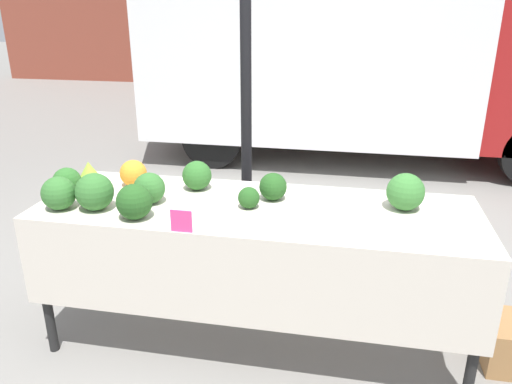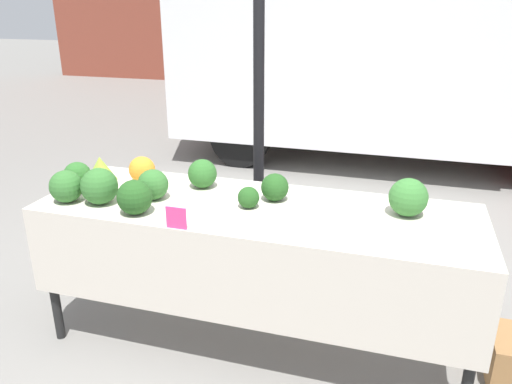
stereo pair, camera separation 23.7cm
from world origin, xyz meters
TOP-DOWN VIEW (x-y plane):
  - ground_plane at (0.00, 0.00)m, footprint 40.00×40.00m
  - tent_pole at (-0.21, 0.77)m, footprint 0.07×0.07m
  - parked_truck at (0.45, 3.95)m, footprint 5.11×2.22m
  - market_table at (0.00, -0.06)m, footprint 2.26×0.74m
  - orange_cauliflower at (-0.74, 0.17)m, footprint 0.15×0.15m
  - romanesco_head at (-0.99, 0.13)m, footprint 0.18×0.18m
  - broccoli_head_0 at (-0.37, 0.19)m, footprint 0.16×0.16m
  - broccoli_head_1 at (-1.03, -0.03)m, footprint 0.15×0.15m
  - broccoli_head_2 at (-0.96, -0.22)m, footprint 0.17×0.17m
  - broccoli_head_3 at (-0.55, -0.05)m, footprint 0.16×0.16m
  - broccoli_head_4 at (-0.78, -0.19)m, footprint 0.19×0.19m
  - broccoli_head_5 at (-0.03, -0.02)m, footprint 0.11×0.11m
  - broccoli_head_6 at (0.74, 0.11)m, footprint 0.19×0.19m
  - broccoli_head_7 at (-0.54, -0.26)m, footprint 0.17×0.17m
  - broccoli_head_8 at (0.07, 0.11)m, footprint 0.15×0.15m
  - price_sign at (-0.28, -0.36)m, footprint 0.10×0.01m

SIDE VIEW (x-z plane):
  - ground_plane at x=0.00m, z-range 0.00..0.00m
  - market_table at x=0.00m, z-range 0.30..1.11m
  - price_sign at x=-0.28m, z-range 0.81..0.92m
  - broccoli_head_5 at x=-0.03m, z-range 0.81..0.92m
  - romanesco_head at x=-0.99m, z-range 0.81..0.95m
  - broccoli_head_8 at x=0.07m, z-range 0.81..0.96m
  - orange_cauliflower at x=-0.74m, z-range 0.81..0.96m
  - broccoli_head_1 at x=-1.03m, z-range 0.81..0.96m
  - broccoli_head_3 at x=-0.55m, z-range 0.81..0.97m
  - broccoli_head_0 at x=-0.37m, z-range 0.81..0.97m
  - broccoli_head_2 at x=-0.96m, z-range 0.81..0.98m
  - broccoli_head_7 at x=-0.54m, z-range 0.81..0.98m
  - broccoli_head_6 at x=0.74m, z-range 0.81..1.00m
  - broccoli_head_4 at x=-0.78m, z-range 0.81..1.00m
  - tent_pole at x=-0.21m, z-range 0.00..2.24m
  - parked_truck at x=0.45m, z-range 0.07..2.59m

